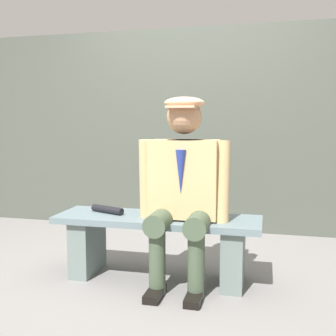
{
  "coord_description": "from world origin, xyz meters",
  "views": [
    {
      "loc": [
        -0.74,
        2.72,
        1.11
      ],
      "look_at": [
        -0.08,
        0.0,
        0.81
      ],
      "focal_mm": 43.06,
      "sensor_mm": 36.0,
      "label": 1
    }
  ],
  "objects": [
    {
      "name": "rolled_magazine",
      "position": [
        0.39,
        -0.02,
        0.49
      ],
      "size": [
        0.28,
        0.15,
        0.05
      ],
      "primitive_type": "cylinder",
      "rotation": [
        0.0,
        1.57,
        -0.37
      ],
      "color": "black",
      "rests_on": "bench"
    },
    {
      "name": "stadium_wall",
      "position": [
        0.0,
        -1.55,
        1.05
      ],
      "size": [
        12.0,
        0.24,
        2.1
      ],
      "primitive_type": "cube",
      "color": "#474C44",
      "rests_on": "ground"
    },
    {
      "name": "ground_plane",
      "position": [
        0.0,
        0.0,
        0.0
      ],
      "size": [
        30.0,
        30.0,
        0.0
      ],
      "primitive_type": "plane",
      "color": "slate"
    },
    {
      "name": "bench",
      "position": [
        0.0,
        0.0,
        0.3
      ],
      "size": [
        1.47,
        0.44,
        0.46
      ],
      "color": "slate",
      "rests_on": "ground"
    },
    {
      "name": "seated_man",
      "position": [
        -0.2,
        0.05,
        0.72
      ],
      "size": [
        0.63,
        0.57,
        1.3
      ],
      "color": "tan",
      "rests_on": "ground"
    }
  ]
}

